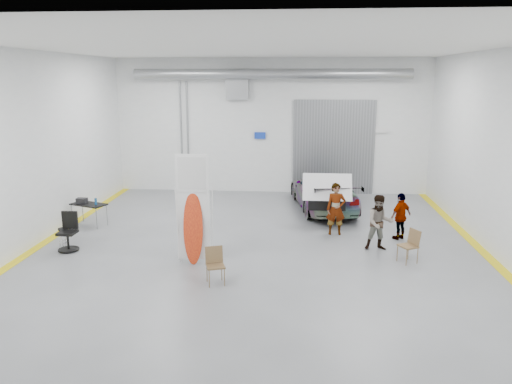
# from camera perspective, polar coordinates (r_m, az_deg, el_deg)

# --- Properties ---
(ground) EXTENTS (16.00, 16.00, 0.00)m
(ground) POSITION_cam_1_polar(r_m,az_deg,el_deg) (15.39, 0.13, -6.67)
(ground) COLOR slate
(ground) RESTS_ON ground
(room_shell) EXTENTS (14.02, 16.18, 6.01)m
(room_shell) POSITION_cam_1_polar(r_m,az_deg,el_deg) (16.72, 1.57, 9.23)
(room_shell) COLOR silver
(room_shell) RESTS_ON ground
(sedan_car) EXTENTS (2.87, 5.34, 1.47)m
(sedan_car) POSITION_cam_1_polar(r_m,az_deg,el_deg) (20.07, 7.73, 0.11)
(sedan_car) COLOR white
(sedan_car) RESTS_ON ground
(person_a) EXTENTS (0.65, 0.44, 1.76)m
(person_a) POSITION_cam_1_polar(r_m,az_deg,el_deg) (16.86, 9.12, -1.93)
(person_a) COLOR #856748
(person_a) RESTS_ON ground
(person_b) EXTENTS (0.89, 0.71, 1.72)m
(person_b) POSITION_cam_1_polar(r_m,az_deg,el_deg) (15.64, 13.94, -3.42)
(person_b) COLOR #476B83
(person_b) RESTS_ON ground
(person_c) EXTENTS (0.93, 0.85, 1.55)m
(person_c) POSITION_cam_1_polar(r_m,az_deg,el_deg) (16.86, 16.21, -2.67)
(person_c) COLOR brown
(person_c) RESTS_ON ground
(surfboard_display) EXTENTS (0.95, 0.27, 3.33)m
(surfboard_display) POSITION_cam_1_polar(r_m,az_deg,el_deg) (14.05, -7.21, -2.92)
(surfboard_display) COLOR white
(surfboard_display) RESTS_ON ground
(folding_chair_near) EXTENTS (0.57, 0.60, 0.95)m
(folding_chair_near) POSITION_cam_1_polar(r_m,az_deg,el_deg) (12.96, -4.63, -9.20)
(folding_chair_near) COLOR brown
(folding_chair_near) RESTS_ON ground
(folding_chair_far) EXTENTS (0.60, 0.74, 0.96)m
(folding_chair_far) POSITION_cam_1_polar(r_m,az_deg,el_deg) (14.97, 16.91, -6.62)
(folding_chair_far) COLOR brown
(folding_chair_far) RESTS_ON ground
(shop_stool) EXTENTS (0.32, 0.32, 0.63)m
(shop_stool) POSITION_cam_1_polar(r_m,az_deg,el_deg) (16.62, -21.11, -4.93)
(shop_stool) COLOR black
(shop_stool) RESTS_ON ground
(work_table) EXTENTS (1.39, 1.03, 1.02)m
(work_table) POSITION_cam_1_polar(r_m,az_deg,el_deg) (18.69, -18.76, -1.28)
(work_table) COLOR gray
(work_table) RESTS_ON ground
(office_chair) EXTENTS (0.62, 0.62, 1.17)m
(office_chair) POSITION_cam_1_polar(r_m,az_deg,el_deg) (16.28, -20.63, -4.51)
(office_chair) COLOR black
(office_chair) RESTS_ON ground
(trunk_lid) EXTENTS (1.71, 1.04, 0.04)m
(trunk_lid) POSITION_cam_1_polar(r_m,az_deg,el_deg) (17.68, 8.18, 0.84)
(trunk_lid) COLOR silver
(trunk_lid) RESTS_ON sedan_car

